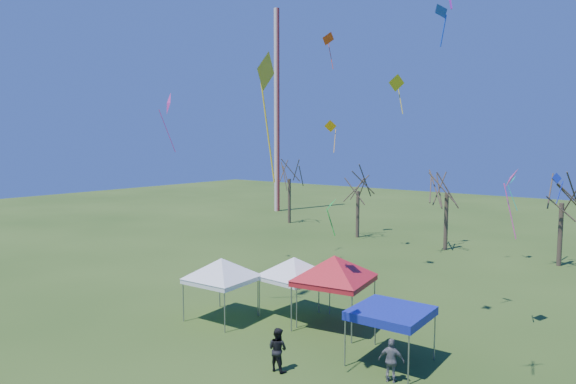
# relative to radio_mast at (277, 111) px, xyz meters

# --- Properties ---
(ground) EXTENTS (140.00, 140.00, 0.00)m
(ground) POSITION_rel_radio_mast_xyz_m (28.00, -34.00, -12.50)
(ground) COLOR #2A4817
(ground) RESTS_ON ground
(radio_mast) EXTENTS (0.70, 0.70, 25.00)m
(radio_mast) POSITION_rel_radio_mast_xyz_m (0.00, 0.00, 0.00)
(radio_mast) COLOR silver
(radio_mast) RESTS_ON ground
(tree_0) EXTENTS (3.83, 3.83, 8.44)m
(tree_0) POSITION_rel_radio_mast_xyz_m (7.15, -6.62, -6.01)
(tree_0) COLOR #3D2D21
(tree_0) RESTS_ON ground
(tree_1) EXTENTS (3.42, 3.42, 7.54)m
(tree_1) POSITION_rel_radio_mast_xyz_m (17.23, -9.35, -6.71)
(tree_1) COLOR #3D2D21
(tree_1) RESTS_ON ground
(tree_2) EXTENTS (3.71, 3.71, 8.18)m
(tree_2) POSITION_rel_radio_mast_xyz_m (25.63, -9.62, -6.21)
(tree_2) COLOR #3D2D21
(tree_2) RESTS_ON ground
(tree_3) EXTENTS (3.59, 3.59, 7.91)m
(tree_3) POSITION_rel_radio_mast_xyz_m (34.03, -9.96, -6.42)
(tree_3) COLOR #3D2D21
(tree_3) RESTS_ON ground
(tent_white_west) EXTENTS (4.01, 4.01, 3.55)m
(tent_white_west) POSITION_rel_radio_mast_xyz_m (23.07, -32.46, -9.64)
(tent_white_west) COLOR gray
(tent_white_west) RESTS_ON ground
(tent_white_mid) EXTENTS (3.91, 3.91, 3.45)m
(tent_white_mid) POSITION_rel_radio_mast_xyz_m (25.52, -29.79, -9.72)
(tent_white_mid) COLOR gray
(tent_white_mid) RESTS_ON ground
(tent_red) EXTENTS (4.46, 4.46, 3.99)m
(tent_red) POSITION_rel_radio_mast_xyz_m (28.04, -29.95, -9.28)
(tent_red) COLOR gray
(tent_red) RESTS_ON ground
(tent_blue) EXTENTS (2.92, 2.92, 2.22)m
(tent_blue) POSITION_rel_radio_mast_xyz_m (32.00, -31.95, -10.46)
(tent_blue) COLOR gray
(tent_blue) RESTS_ON ground
(person_dark) EXTENTS (0.83, 0.65, 1.69)m
(person_dark) POSITION_rel_radio_mast_xyz_m (28.90, -35.23, -11.66)
(person_dark) COLOR black
(person_dark) RESTS_ON ground
(person_grey) EXTENTS (1.02, 0.65, 1.62)m
(person_grey) POSITION_rel_radio_mast_xyz_m (32.77, -33.38, -11.69)
(person_grey) COLOR slate
(person_grey) RESTS_ON ground
(kite_19) EXTENTS (0.75, 0.64, 2.09)m
(kite_19) POSITION_rel_radio_mast_xyz_m (33.97, -11.64, -6.23)
(kite_19) COLOR #152CE4
(kite_19) RESTS_ON ground
(kite_2) EXTENTS (1.19, 1.51, 3.23)m
(kite_2) POSITION_rel_radio_mast_xyz_m (15.38, -11.69, 5.22)
(kite_2) COLOR red
(kite_2) RESTS_ON ground
(kite_22) EXTENTS (0.84, 0.95, 2.64)m
(kite_22) POSITION_rel_radio_mast_xyz_m (30.94, -10.88, -6.55)
(kite_22) COLOR #0CB991
(kite_22) RESTS_ON ground
(kite_13) EXTENTS (1.16, 0.90, 2.81)m
(kite_13) POSITION_rel_radio_mast_xyz_m (16.60, -13.00, -2.44)
(kite_13) COLOR #F6A00C
(kite_13) RESTS_ON ground
(kite_1) EXTENTS (0.84, 0.96, 1.78)m
(kite_1) POSITION_rel_radio_mast_xyz_m (28.49, -31.00, -6.54)
(kite_1) COLOR green
(kite_1) RESTS_ON ground
(kite_14) EXTENTS (1.39, 1.20, 3.68)m
(kite_14) POSITION_rel_radio_mast_xyz_m (15.56, -29.51, -1.43)
(kite_14) COLOR #D93093
(kite_14) RESTS_ON ground
(kite_5) EXTENTS (0.64, 1.32, 4.22)m
(kite_5) POSITION_rel_radio_mast_xyz_m (30.06, -37.28, -1.53)
(kite_5) COLOR yellow
(kite_5) RESTS_ON ground
(kite_17) EXTENTS (0.79, 1.17, 3.30)m
(kite_17) POSITION_rel_radio_mast_xyz_m (34.64, -25.69, -5.40)
(kite_17) COLOR #EC349C
(kite_17) RESTS_ON ground
(kite_11) EXTENTS (1.10, 1.32, 2.87)m
(kite_11) POSITION_rel_radio_mast_xyz_m (24.02, -15.78, 0.46)
(kite_11) COLOR yellow
(kite_11) RESTS_ON ground
(kite_18) EXTENTS (0.92, 0.80, 1.95)m
(kite_18) POSITION_rel_radio_mast_xyz_m (31.69, -26.90, 2.12)
(kite_18) COLOR #123AC1
(kite_18) RESTS_ON ground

